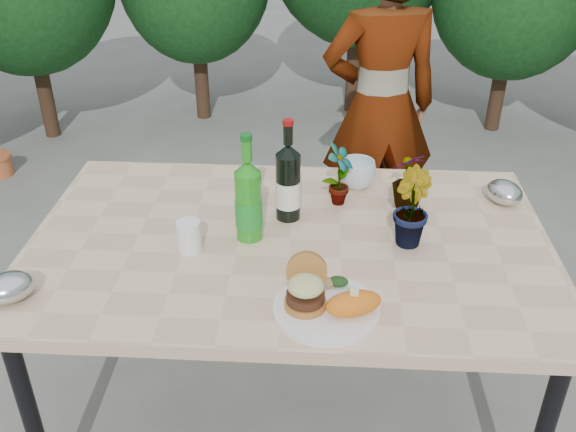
# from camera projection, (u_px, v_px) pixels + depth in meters

# --- Properties ---
(ground) EXTENTS (80.00, 80.00, 0.00)m
(ground) POSITION_uv_depth(u_px,v_px,m) (289.00, 410.00, 2.36)
(ground) COLOR slate
(ground) RESTS_ON ground
(patio_table) EXTENTS (1.60, 1.00, 0.75)m
(patio_table) POSITION_uv_depth(u_px,v_px,m) (290.00, 254.00, 2.00)
(patio_table) COLOR beige
(patio_table) RESTS_ON ground
(shrub_hedge) EXTENTS (6.76, 5.09, 2.19)m
(shrub_hedge) POSITION_uv_depth(u_px,v_px,m) (340.00, 3.00, 3.23)
(shrub_hedge) COLOR #382316
(shrub_hedge) RESTS_ON ground
(dinner_plate) EXTENTS (0.28, 0.28, 0.01)m
(dinner_plate) POSITION_uv_depth(u_px,v_px,m) (326.00, 309.00, 1.67)
(dinner_plate) COLOR white
(dinner_plate) RESTS_ON patio_table
(burger_stack) EXTENTS (0.11, 0.16, 0.11)m
(burger_stack) POSITION_uv_depth(u_px,v_px,m) (306.00, 288.00, 1.66)
(burger_stack) COLOR #B7722D
(burger_stack) RESTS_ON dinner_plate
(sweet_potato) EXTENTS (0.17, 0.12, 0.06)m
(sweet_potato) POSITION_uv_depth(u_px,v_px,m) (353.00, 304.00, 1.63)
(sweet_potato) COLOR orange
(sweet_potato) RESTS_ON dinner_plate
(grilled_veg) EXTENTS (0.08, 0.05, 0.03)m
(grilled_veg) POSITION_uv_depth(u_px,v_px,m) (333.00, 282.00, 1.74)
(grilled_veg) COLOR olive
(grilled_veg) RESTS_ON dinner_plate
(wine_bottle) EXTENTS (0.08, 0.08, 0.34)m
(wine_bottle) POSITION_uv_depth(u_px,v_px,m) (288.00, 183.00, 2.02)
(wine_bottle) COLOR black
(wine_bottle) RESTS_ON patio_table
(sparkling_water) EXTENTS (0.08, 0.08, 0.34)m
(sparkling_water) POSITION_uv_depth(u_px,v_px,m) (248.00, 202.00, 1.92)
(sparkling_water) COLOR #208C19
(sparkling_water) RESTS_ON patio_table
(plastic_cup) EXTENTS (0.07, 0.07, 0.09)m
(plastic_cup) POSITION_uv_depth(u_px,v_px,m) (189.00, 236.00, 1.90)
(plastic_cup) COLOR white
(plastic_cup) RESTS_ON patio_table
(seedling_left) EXTENTS (0.12, 0.14, 0.22)m
(seedling_left) POSITION_uv_depth(u_px,v_px,m) (339.00, 175.00, 2.11)
(seedling_left) COLOR #20521C
(seedling_left) RESTS_ON patio_table
(seedling_mid) EXTENTS (0.13, 0.15, 0.24)m
(seedling_mid) POSITION_uv_depth(u_px,v_px,m) (410.00, 208.00, 1.90)
(seedling_mid) COLOR #23521C
(seedling_mid) RESTS_ON patio_table
(seedling_right) EXTENTS (0.15, 0.15, 0.19)m
(seedling_right) POSITION_uv_depth(u_px,v_px,m) (409.00, 180.00, 2.10)
(seedling_right) COLOR #1D511B
(seedling_right) RESTS_ON patio_table
(blue_bowl) EXTENTS (0.15, 0.15, 0.10)m
(blue_bowl) POSITION_uv_depth(u_px,v_px,m) (357.00, 174.00, 2.24)
(blue_bowl) COLOR silver
(blue_bowl) RESTS_ON patio_table
(foil_packet_left) EXTENTS (0.17, 0.16, 0.08)m
(foil_packet_left) POSITION_uv_depth(u_px,v_px,m) (9.00, 287.00, 1.70)
(foil_packet_left) COLOR #B1B4B8
(foil_packet_left) RESTS_ON patio_table
(foil_packet_right) EXTENTS (0.16, 0.17, 0.08)m
(foil_packet_right) POSITION_uv_depth(u_px,v_px,m) (504.00, 192.00, 2.15)
(foil_packet_right) COLOR #B6B8BE
(foil_packet_right) RESTS_ON patio_table
(person) EXTENTS (0.61, 0.47, 1.50)m
(person) POSITION_uv_depth(u_px,v_px,m) (380.00, 107.00, 2.92)
(person) COLOR #A77653
(person) RESTS_ON ground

